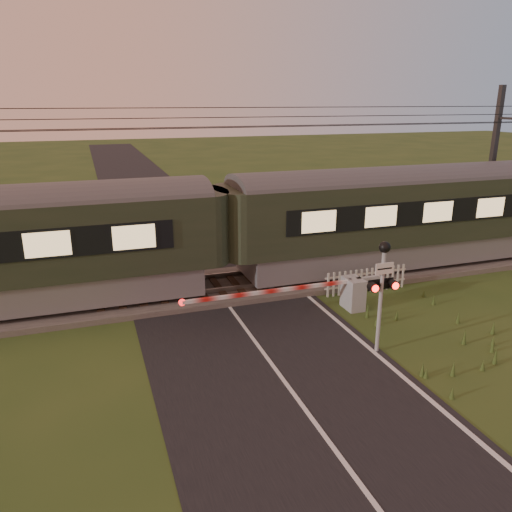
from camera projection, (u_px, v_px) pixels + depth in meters
name	position (u px, v px, depth m)	size (l,w,h in m)	color
ground	(287.00, 386.00, 11.55)	(160.00, 160.00, 0.00)	#2A431A
road	(292.00, 390.00, 11.34)	(6.00, 140.00, 0.03)	black
track_bed	(216.00, 288.00, 17.40)	(140.00, 3.40, 0.39)	#47423D
overhead_wires	(212.00, 120.00, 15.71)	(120.00, 0.62, 0.62)	black
train	(221.00, 230.00, 16.85)	(39.26, 2.71, 3.65)	slate
boom_gate	(344.00, 293.00, 15.58)	(6.43, 0.78, 1.03)	gray
crossing_signal	(382.00, 277.00, 12.52)	(0.76, 0.34, 3.01)	gray
picket_fence	(366.00, 280.00, 17.07)	(3.12, 0.07, 0.85)	silver
catenary_mast	(493.00, 163.00, 22.55)	(0.22, 2.46, 6.96)	#2D2D30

